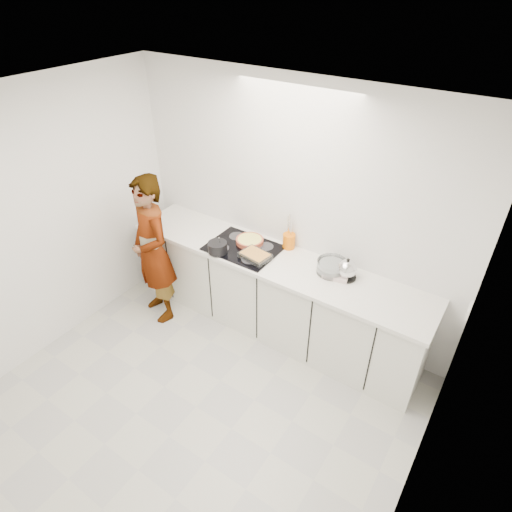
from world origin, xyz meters
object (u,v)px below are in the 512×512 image
Objects in this scene: tart_dish at (250,241)px; baking_dish at (255,255)px; saucepan at (218,247)px; kettle at (347,270)px; utensil_crock at (289,241)px; mixing_bowl at (332,267)px; cook at (152,251)px; hob at (243,248)px.

baking_dish is (0.21, -0.20, 0.00)m from tart_dish.
saucepan is 0.93× the size of kettle.
mixing_bowl is at bearing -14.99° from utensil_crock.
cook reaches higher than mixing_bowl.
utensil_crock is at bearing 168.22° from kettle.
mixing_bowl is (0.93, 0.02, 0.02)m from tart_dish.
hob is 0.11m from tart_dish.
baking_dish is 1.11m from cook.
mixing_bowl is 0.57m from utensil_crock.
mixing_bowl is 1.93× the size of utensil_crock.
saucepan is 0.40m from baking_dish.
hob is 4.56× the size of utensil_crock.
cook is at bearing -149.12° from hob.
mixing_bowl is (0.72, 0.22, 0.02)m from baking_dish.
kettle is at bearing 6.88° from hob.
saucepan is 0.73m from cook.
kettle is (0.15, 0.00, 0.03)m from mixing_bowl.
cook reaches higher than kettle.
tart_dish is 1.86× the size of utensil_crock.
mixing_bowl is (0.93, 0.13, 0.05)m from hob.
utensil_crock is at bearing 36.18° from hob.
mixing_bowl is at bearing 1.19° from tart_dish.
baking_dish is (0.21, -0.09, 0.04)m from hob.
cook is (-0.66, -0.28, -0.14)m from saucepan.
kettle reaches higher than baking_dish.
saucepan is 1.44× the size of utensil_crock.
baking_dish is (0.38, 0.12, -0.02)m from saucepan.
saucepan is at bearing 43.04° from cook.
tart_dish is at bearing -178.90° from kettle.
utensil_crock is (0.37, 0.17, 0.04)m from tart_dish.
baking_dish is 0.90m from kettle.
tart_dish reaches higher than hob.
cook is at bearing -158.87° from baking_dish.
baking_dish is at bearing -114.34° from utensil_crock.
hob is at bearing -173.12° from kettle.
kettle is 0.14× the size of cook.
kettle reaches higher than saucepan.
utensil_crock reaches higher than mixing_bowl.
tart_dish is at bearing 87.23° from hob.
saucepan is 1.29m from kettle.
utensil_crock is (0.17, 0.37, 0.03)m from baking_dish.
tart_dish is 1.30× the size of saucepan.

